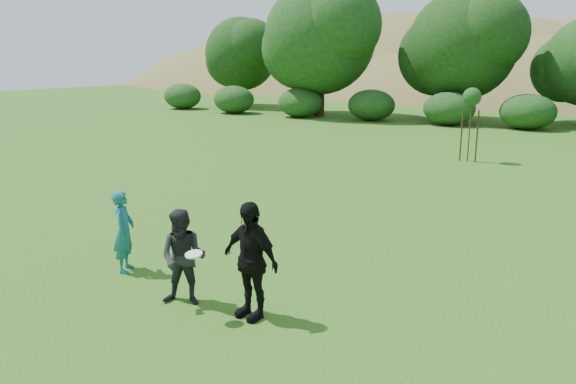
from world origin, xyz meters
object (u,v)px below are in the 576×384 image
player_teal (124,231)px  player_grey (183,258)px  sapling (472,99)px  player_black (250,260)px

player_teal → player_grey: (1.97, -0.49, 0.02)m
sapling → player_teal: bearing=-98.3°
player_black → sapling: bearing=102.0°
player_grey → sapling: bearing=65.2°
player_grey → player_black: 1.22m
player_teal → sapling: bearing=-40.7°
player_grey → player_black: (1.19, 0.22, 0.13)m
player_teal → player_black: player_black is taller
player_grey → sapling: (0.24, 15.67, 1.62)m
player_teal → sapling: 15.43m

